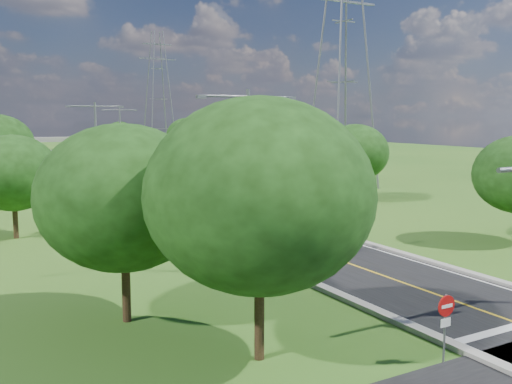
% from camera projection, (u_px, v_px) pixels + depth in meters
% --- Properties ---
extents(ground, '(260.00, 260.00, 0.00)m').
position_uv_depth(ground, '(115.00, 181.00, 75.75)').
color(ground, '#215518').
rests_on(ground, ground).
extents(road, '(8.00, 150.00, 0.06)m').
position_uv_depth(road, '(104.00, 177.00, 80.93)').
color(road, black).
rests_on(road, ground).
extents(curb_left, '(0.50, 150.00, 0.22)m').
position_uv_depth(curb_left, '(73.00, 178.00, 78.85)').
color(curb_left, gray).
rests_on(curb_left, ground).
extents(curb_right, '(0.50, 150.00, 0.22)m').
position_uv_depth(curb_right, '(133.00, 175.00, 82.98)').
color(curb_right, gray).
rests_on(curb_right, ground).
extents(do_not_enter_left, '(0.76, 0.11, 2.50)m').
position_uv_depth(do_not_enter_left, '(446.00, 315.00, 19.63)').
color(do_not_enter_left, slate).
rests_on(do_not_enter_left, ground).
extents(speed_limit_sign, '(0.55, 0.09, 2.40)m').
position_uv_depth(speed_limit_sign, '(223.00, 184.00, 59.04)').
color(speed_limit_sign, slate).
rests_on(speed_limit_sign, ground).
extents(overpass, '(30.00, 3.00, 3.20)m').
position_uv_depth(overpass, '(28.00, 141.00, 144.55)').
color(overpass, gray).
rests_on(overpass, ground).
extents(streetlight_near_left, '(5.90, 0.25, 10.00)m').
position_uv_depth(streetlight_near_left, '(248.00, 166.00, 30.57)').
color(streetlight_near_left, slate).
rests_on(streetlight_near_left, ground).
extents(streetlight_mid_left, '(5.90, 0.25, 10.00)m').
position_uv_depth(streetlight_mid_left, '(96.00, 142.00, 59.09)').
color(streetlight_mid_left, slate).
rests_on(streetlight_mid_left, ground).
extents(streetlight_far_right, '(5.90, 0.25, 10.00)m').
position_uv_depth(streetlight_far_right, '(120.00, 132.00, 93.43)').
color(streetlight_far_right, slate).
rests_on(streetlight_far_right, ground).
extents(power_tower_near, '(9.00, 6.40, 28.00)m').
position_uv_depth(power_tower_near, '(343.00, 70.00, 67.30)').
color(power_tower_near, slate).
rests_on(power_tower_near, ground).
extents(power_tower_far, '(9.00, 6.40, 28.00)m').
position_uv_depth(power_tower_far, '(158.00, 93.00, 134.05)').
color(power_tower_far, slate).
rests_on(power_tower_far, ground).
extents(tree_la, '(7.14, 7.14, 8.30)m').
position_uv_depth(tree_la, '(123.00, 198.00, 23.32)').
color(tree_la, black).
rests_on(tree_la, ground).
extents(tree_lb, '(6.30, 6.30, 7.33)m').
position_uv_depth(tree_lb, '(13.00, 173.00, 39.71)').
color(tree_lb, black).
rests_on(tree_lb, ground).
extents(tree_lf, '(7.98, 7.98, 9.28)m').
position_uv_depth(tree_lf, '(259.00, 195.00, 19.51)').
color(tree_lf, black).
rests_on(tree_lf, ground).
extents(tree_rb, '(6.72, 6.72, 7.82)m').
position_uv_depth(tree_rb, '(355.00, 153.00, 56.94)').
color(tree_rb, black).
rests_on(tree_rb, ground).
extents(tree_rc, '(5.88, 5.88, 6.84)m').
position_uv_depth(tree_rc, '(243.00, 148.00, 75.55)').
color(tree_rc, black).
rests_on(tree_rc, ground).
extents(tree_rd, '(7.14, 7.14, 8.30)m').
position_uv_depth(tree_rd, '(187.00, 136.00, 97.13)').
color(tree_rd, black).
rests_on(tree_rd, ground).
extents(tree_re, '(5.46, 5.46, 6.35)m').
position_uv_depth(tree_re, '(131.00, 139.00, 116.82)').
color(tree_re, black).
rests_on(tree_re, ground).
extents(tree_rf, '(6.30, 6.30, 7.33)m').
position_uv_depth(tree_rf, '(120.00, 133.00, 135.72)').
color(tree_rf, black).
rests_on(tree_rf, ground).
extents(bus_outbound, '(3.88, 11.00, 3.00)m').
position_uv_depth(bus_outbound, '(165.00, 178.00, 65.23)').
color(bus_outbound, white).
rests_on(bus_outbound, road).
extents(bus_inbound, '(3.48, 10.32, 2.82)m').
position_uv_depth(bus_inbound, '(136.00, 180.00, 63.50)').
color(bus_inbound, silver).
rests_on(bus_inbound, road).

